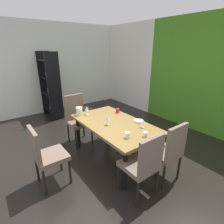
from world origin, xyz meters
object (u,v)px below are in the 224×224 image
at_px(chair_right_near, 143,163).
at_px(wine_glass_south, 87,109).
at_px(cup_right, 145,134).
at_px(wine_glass_center, 143,121).
at_px(display_shelf, 50,85).
at_px(chair_left_near, 77,117).
at_px(cup_corner, 118,111).
at_px(wine_glass_near_window, 108,118).
at_px(chair_right_far, 168,150).
at_px(pitcher_near_shelf, 79,111).
at_px(serving_bowl_rear, 139,121).
at_px(cup_front, 127,135).
at_px(chair_head_near, 45,154).
at_px(dining_table, 114,127).

height_order(chair_right_near, wine_glass_south, chair_right_near).
bearing_deg(cup_right, wine_glass_center, 140.49).
bearing_deg(display_shelf, wine_glass_center, 7.95).
height_order(chair_left_near, cup_corner, chair_left_near).
distance_m(chair_left_near, wine_glass_near_window, 1.02).
distance_m(chair_right_far, chair_right_near, 0.53).
xyz_separation_m(chair_left_near, cup_right, (1.66, 0.32, 0.18)).
bearing_deg(cup_right, chair_left_near, -168.96).
height_order(chair_left_near, pitcher_near_shelf, chair_left_near).
distance_m(wine_glass_south, wine_glass_center, 1.18).
height_order(chair_right_near, cup_corner, chair_right_near).
height_order(chair_right_far, wine_glass_near_window, chair_right_far).
bearing_deg(serving_bowl_rear, chair_right_far, -8.23).
height_order(chair_right_far, cup_front, chair_right_far).
xyz_separation_m(chair_left_near, wine_glass_near_window, (0.97, 0.12, 0.26)).
bearing_deg(wine_glass_center, serving_bowl_rear, 153.17).
bearing_deg(chair_right_near, chair_head_near, 134.00).
xyz_separation_m(wine_glass_center, serving_bowl_rear, (-0.20, 0.10, -0.09)).
bearing_deg(cup_front, chair_left_near, -176.85).
bearing_deg(wine_glass_near_window, display_shelf, -179.15).
bearing_deg(chair_left_near, chair_right_far, 105.14).
relative_size(chair_right_far, wine_glass_center, 6.82).
distance_m(serving_bowl_rear, cup_right, 0.55).
xyz_separation_m(wine_glass_south, cup_front, (1.21, 0.01, -0.08)).
height_order(wine_glass_south, cup_right, wine_glass_south).
distance_m(wine_glass_center, serving_bowl_rear, 0.24).
relative_size(chair_head_near, cup_front, 10.55).
bearing_deg(pitcher_near_shelf, cup_corner, 62.45).
bearing_deg(chair_right_near, chair_right_far, -0.09).
bearing_deg(wine_glass_near_window, chair_right_far, 22.62).
bearing_deg(wine_glass_center, chair_right_near, -44.72).
relative_size(wine_glass_south, serving_bowl_rear, 1.06).
relative_size(serving_bowl_rear, pitcher_near_shelf, 1.03).
height_order(chair_right_near, wine_glass_center, chair_right_near).
distance_m(chair_right_far, display_shelf, 3.86).
distance_m(chair_right_near, cup_right, 0.48).
xyz_separation_m(wine_glass_south, cup_right, (1.34, 0.25, -0.09)).
bearing_deg(cup_corner, wine_glass_near_window, -54.02).
distance_m(cup_right, pitcher_near_shelf, 1.47).
distance_m(chair_head_near, cup_front, 1.23).
relative_size(cup_front, pitcher_near_shelf, 0.57).
distance_m(chair_right_near, serving_bowl_rear, 0.99).
bearing_deg(chair_right_far, wine_glass_center, 89.22).
bearing_deg(chair_head_near, chair_right_far, 56.11).
height_order(serving_bowl_rear, pitcher_near_shelf, pitcher_near_shelf).
height_order(chair_head_near, cup_right, chair_head_near).
bearing_deg(chair_right_far, cup_right, 125.36).
relative_size(display_shelf, pitcher_near_shelf, 11.80).
height_order(dining_table, chair_right_near, chair_right_near).
bearing_deg(display_shelf, cup_corner, 12.60).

